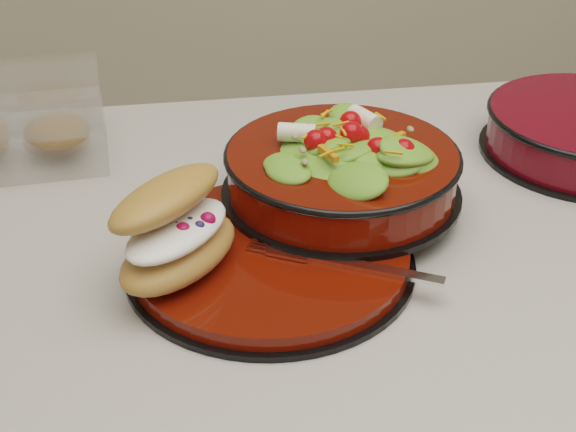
{
  "coord_description": "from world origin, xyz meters",
  "views": [
    {
      "loc": [
        -0.03,
        -0.63,
        1.33
      ],
      "look_at": [
        0.07,
        -0.0,
        0.94
      ],
      "focal_mm": 50.0,
      "sensor_mm": 36.0,
      "label": 1
    }
  ],
  "objects": [
    {
      "name": "pastry_box",
      "position": [
        -0.21,
        0.24,
        0.95
      ],
      "size": [
        0.21,
        0.16,
        0.09
      ],
      "rotation": [
        0.0,
        0.0,
        0.07
      ],
      "color": "white",
      "rests_on": "island_counter"
    },
    {
      "name": "fork",
      "position": [
        0.11,
        -0.06,
        0.92
      ],
      "size": [
        0.15,
        0.09,
        0.0
      ],
      "rotation": [
        0.0,
        0.0,
        1.08
      ],
      "color": "silver",
      "rests_on": "dinner_plate"
    },
    {
      "name": "dinner_plate",
      "position": [
        0.05,
        -0.02,
        0.91
      ],
      "size": [
        0.27,
        0.27,
        0.02
      ],
      "rotation": [
        0.0,
        0.0,
        -0.39
      ],
      "color": "black",
      "rests_on": "island_counter"
    },
    {
      "name": "croissant",
      "position": [
        -0.03,
        -0.04,
        0.96
      ],
      "size": [
        0.14,
        0.16,
        0.08
      ],
      "rotation": [
        0.0,
        0.0,
        0.87
      ],
      "color": "#BF813A",
      "rests_on": "dinner_plate"
    },
    {
      "name": "salad_bowl",
      "position": [
        0.13,
        0.06,
        0.96
      ],
      "size": [
        0.24,
        0.24,
        0.1
      ],
      "rotation": [
        0.0,
        0.0,
        0.34
      ],
      "color": "black",
      "rests_on": "dinner_plate"
    }
  ]
}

